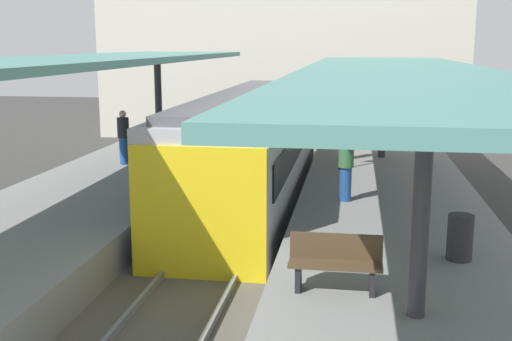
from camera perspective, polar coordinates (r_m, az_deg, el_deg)
The scene contains 16 objects.
ground_plane at distance 14.38m, azimuth -3.20°, elevation -7.63°, with size 80.00×80.00×0.00m, color #383835.
platform_left at distance 15.45m, azimuth -17.19°, elevation -4.84°, with size 4.40×28.00×1.00m, color gray.
platform_right at distance 13.96m, azimuth 12.32°, elevation -6.32°, with size 4.40×28.00×1.00m, color gray.
track_ballast at distance 14.35m, azimuth -3.20°, elevation -7.26°, with size 3.20×28.00×0.20m, color #59544C.
rail_near_side at distance 14.46m, azimuth -6.02°, elevation -6.45°, with size 0.08×28.00×0.14m, color slate.
rail_far_side at distance 14.17m, azimuth -0.34°, elevation -6.76°, with size 0.08×28.00×0.14m, color slate.
commuter_train at distance 18.22m, azimuth -0.33°, elevation 2.05°, with size 2.78×13.00×3.10m.
canopy_left at distance 16.14m, azimuth -15.78°, elevation 9.37°, with size 4.18×21.00×3.36m.
canopy_right at distance 14.73m, azimuth 12.60°, elevation 8.58°, with size 4.18×21.00×3.15m.
platform_bench at distance 9.69m, azimuth 7.17°, elevation -8.10°, with size 1.40×0.41×0.86m.
platform_sign at distance 18.71m, azimuth 7.67°, elevation 4.96°, with size 0.90×0.08×2.21m.
litter_bin at distance 11.51m, azimuth 17.90°, elevation -5.75°, with size 0.44×0.44×0.80m, color #2D2D30.
passenger_near_bench at distance 15.06m, azimuth 8.11°, elevation 0.50°, with size 0.36×0.36×1.68m.
passenger_mid_platform at distance 20.40m, azimuth 7.89°, elevation 3.40°, with size 0.36×0.36×1.71m.
passenger_far_end at distance 19.92m, azimuth -11.85°, elevation 3.02°, with size 0.36×0.36×1.67m.
station_building_backdrop at distance 33.51m, azimuth 2.53°, elevation 12.77°, with size 18.00×6.00×11.00m, color beige.
Camera 1 is at (2.89, -13.29, 4.68)m, focal length 44.41 mm.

